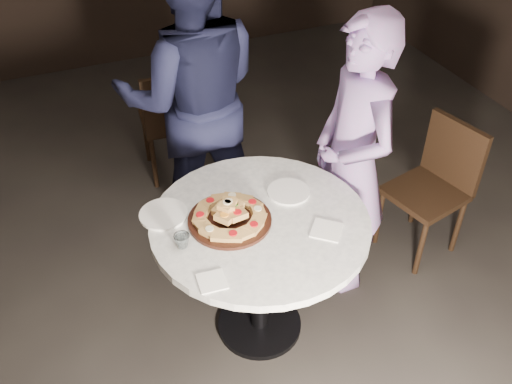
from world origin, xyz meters
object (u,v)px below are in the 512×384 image
(table, at_px, (260,242))
(chair_far, at_px, (172,117))
(diner_navy, at_px, (192,97))
(focaccia_pile, at_px, (230,214))
(water_glass, at_px, (182,241))
(chair_right, at_px, (437,180))
(diner_teal, at_px, (353,162))
(serving_board, at_px, (230,220))

(table, bearing_deg, chair_far, 90.68)
(diner_navy, bearing_deg, chair_far, -75.04)
(focaccia_pile, bearing_deg, water_glass, -162.76)
(chair_right, relative_size, diner_teal, 0.52)
(chair_far, bearing_deg, diner_navy, 95.96)
(table, height_order, serving_board, serving_board)
(table, bearing_deg, focaccia_pile, 160.14)
(focaccia_pile, relative_size, diner_teal, 0.22)
(water_glass, distance_m, chair_right, 1.67)
(water_glass, xyz_separation_m, diner_navy, (0.37, 1.01, 0.11))
(serving_board, bearing_deg, focaccia_pile, 60.20)
(focaccia_pile, relative_size, diner_navy, 0.19)
(chair_far, xyz_separation_m, chair_right, (1.25, -1.27, -0.01))
(focaccia_pile, height_order, diner_teal, diner_teal)
(serving_board, bearing_deg, diner_teal, 12.37)
(focaccia_pile, bearing_deg, serving_board, -119.80)
(chair_far, relative_size, diner_teal, 0.54)
(focaccia_pile, relative_size, chair_far, 0.41)
(table, xyz_separation_m, chair_right, (1.23, 0.23, -0.14))
(water_glass, distance_m, diner_teal, 1.02)
(diner_teal, bearing_deg, chair_far, -153.20)
(chair_far, distance_m, diner_navy, 0.68)
(chair_far, height_order, diner_navy, diner_navy)
(table, relative_size, diner_teal, 0.75)
(table, distance_m, chair_right, 1.26)
(water_glass, distance_m, chair_far, 1.60)
(table, bearing_deg, chair_right, 10.49)
(diner_navy, bearing_deg, diner_teal, 143.14)
(serving_board, height_order, diner_navy, diner_navy)
(chair_far, bearing_deg, focaccia_pile, 90.58)
(table, distance_m, diner_navy, 1.02)
(table, xyz_separation_m, water_glass, (-0.38, -0.03, 0.18))
(chair_right, distance_m, diner_navy, 1.51)
(serving_board, relative_size, focaccia_pile, 1.11)
(table, xyz_separation_m, diner_teal, (0.61, 0.21, 0.17))
(focaccia_pile, bearing_deg, diner_teal, 12.16)
(table, height_order, diner_teal, diner_teal)
(table, xyz_separation_m, diner_navy, (-0.01, 0.98, 0.29))
(serving_board, bearing_deg, diner_navy, 82.39)
(chair_far, xyz_separation_m, diner_teal, (0.63, -1.29, 0.31))
(diner_teal, bearing_deg, serving_board, -76.83)
(focaccia_pile, xyz_separation_m, water_glass, (-0.25, -0.08, -0.01))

